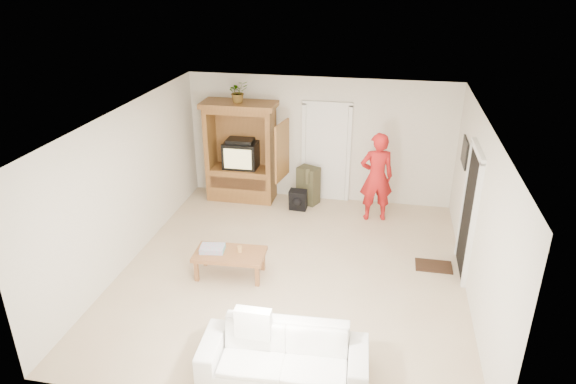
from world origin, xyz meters
name	(u,v)px	position (x,y,z in m)	size (l,w,h in m)	color
floor	(292,271)	(0.00, 0.00, 0.00)	(6.00, 6.00, 0.00)	tan
ceiling	(293,118)	(0.00, 0.00, 2.60)	(6.00, 6.00, 0.00)	white
wall_back	(319,140)	(0.00, 3.00, 1.30)	(5.50, 5.50, 0.00)	silver
wall_front	(237,321)	(0.00, -3.00, 1.30)	(5.50, 5.50, 0.00)	silver
wall_left	(128,186)	(-2.75, 0.00, 1.30)	(6.00, 6.00, 0.00)	silver
wall_right	(478,215)	(2.75, 0.00, 1.30)	(6.00, 6.00, 0.00)	silver
armoire	(242,158)	(-1.58, 2.66, 0.91)	(1.82, 1.14, 2.10)	brown
door_back	(326,154)	(0.15, 2.97, 1.02)	(0.85, 0.05, 2.04)	white
doorway_right	(469,214)	(2.73, 0.60, 1.02)	(0.05, 0.90, 2.04)	black
framed_picture	(465,152)	(2.73, 1.90, 1.60)	(0.03, 0.60, 0.48)	black
doormat	(434,266)	(2.30, 0.60, 0.01)	(0.60, 0.40, 0.02)	#382316
plant	(238,92)	(-1.60, 2.63, 2.32)	(0.39, 0.34, 0.43)	#4C7238
man	(376,177)	(1.23, 2.21, 0.89)	(0.65, 0.42, 1.77)	red
sofa	(284,354)	(0.33, -2.28, 0.30)	(2.04, 0.80, 0.60)	white
coffee_table	(230,255)	(-0.96, -0.30, 0.37)	(1.16, 0.67, 0.42)	brown
towel	(212,249)	(-1.24, -0.30, 0.46)	(0.38, 0.28, 0.08)	#F1508D
candle	(240,249)	(-0.80, -0.25, 0.47)	(0.08, 0.08, 0.10)	tan
backpack_black	(298,200)	(-0.31, 2.29, 0.21)	(0.35, 0.20, 0.43)	black
backpack_olive	(308,185)	(-0.17, 2.68, 0.40)	(0.42, 0.31, 0.80)	#47442B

